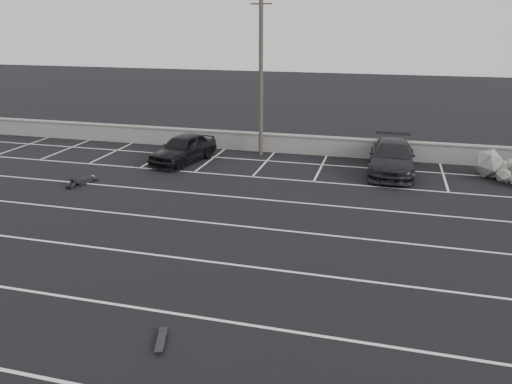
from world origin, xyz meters
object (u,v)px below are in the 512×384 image
(car_right, at_px, (392,157))
(utility_pole, at_px, (261,76))
(person, at_px, (86,178))
(car_left, at_px, (183,148))
(trash_bin, at_px, (406,155))
(skateboard, at_px, (161,341))

(car_right, height_order, utility_pole, utility_pole)
(person, bearing_deg, utility_pole, 55.91)
(car_right, bearing_deg, car_left, -175.48)
(utility_pole, relative_size, trash_bin, 10.38)
(trash_bin, relative_size, skateboard, 1.03)
(trash_bin, xyz_separation_m, person, (-14.52, -7.41, -0.20))
(car_right, relative_size, trash_bin, 6.45)
(car_left, height_order, skateboard, car_left)
(person, distance_m, skateboard, 13.59)
(utility_pole, xyz_separation_m, person, (-6.67, -7.01, -4.11))
(trash_bin, bearing_deg, car_right, -109.06)
(car_left, bearing_deg, utility_pole, 48.65)
(car_right, relative_size, skateboard, 6.64)
(car_right, bearing_deg, utility_pole, 166.52)
(car_left, bearing_deg, trash_bin, 27.72)
(car_right, distance_m, skateboard, 16.56)
(car_right, height_order, skateboard, car_right)
(car_left, height_order, person, car_left)
(car_left, height_order, car_right, car_right)
(utility_pole, distance_m, trash_bin, 8.78)
(skateboard, bearing_deg, utility_pole, 79.29)
(car_left, height_order, utility_pole, utility_pole)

